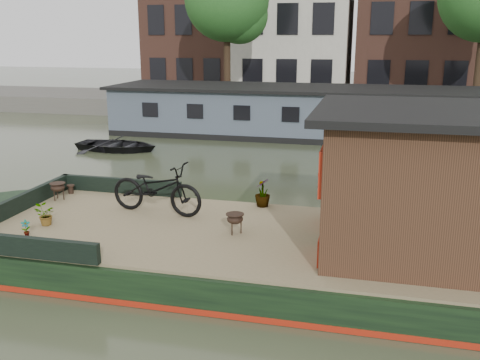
% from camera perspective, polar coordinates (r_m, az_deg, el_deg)
% --- Properties ---
extents(ground, '(120.00, 120.00, 0.00)m').
position_cam_1_polar(ground, '(10.07, 6.44, -9.65)').
color(ground, '#2D3521').
rests_on(ground, ground).
extents(houseboat_hull, '(14.01, 4.02, 0.60)m').
position_cam_1_polar(houseboat_hull, '(10.19, -1.03, -7.56)').
color(houseboat_hull, black).
rests_on(houseboat_hull, ground).
extents(houseboat_deck, '(11.80, 3.80, 0.05)m').
position_cam_1_polar(houseboat_deck, '(9.82, 6.54, -6.33)').
color(houseboat_deck, '#7E6D4D').
rests_on(houseboat_deck, houseboat_hull).
extents(bow_bulwark, '(3.00, 4.00, 0.35)m').
position_cam_1_polar(bow_bulwark, '(11.48, -19.42, -2.88)').
color(bow_bulwark, black).
rests_on(bow_bulwark, houseboat_deck).
extents(cabin, '(4.00, 3.50, 2.42)m').
position_cam_1_polar(cabin, '(9.44, 20.04, -0.05)').
color(cabin, black).
rests_on(cabin, houseboat_deck).
extents(bicycle, '(2.12, 0.98, 1.07)m').
position_cam_1_polar(bicycle, '(11.09, -8.90, -0.85)').
color(bicycle, black).
rests_on(bicycle, houseboat_deck).
extents(potted_plant_c, '(0.49, 0.47, 0.42)m').
position_cam_1_polar(potted_plant_c, '(11.00, -20.13, -3.54)').
color(potted_plant_c, '#9C342D').
rests_on(potted_plant_c, houseboat_deck).
extents(potted_plant_d, '(0.38, 0.38, 0.61)m').
position_cam_1_polar(potted_plant_d, '(11.46, 2.43, -1.36)').
color(potted_plant_d, '#A15C2B').
rests_on(potted_plant_d, houseboat_deck).
extents(potted_plant_e, '(0.20, 0.19, 0.32)m').
position_cam_1_polar(potted_plant_e, '(10.53, -21.88, -4.80)').
color(potted_plant_e, '#A76631').
rests_on(potted_plant_e, houseboat_deck).
extents(brazier_front, '(0.46, 0.46, 0.39)m').
position_cam_1_polar(brazier_front, '(9.92, -0.54, -4.67)').
color(brazier_front, black).
rests_on(brazier_front, houseboat_deck).
extents(brazier_rear, '(0.40, 0.40, 0.39)m').
position_cam_1_polar(brazier_rear, '(12.61, -18.83, -1.15)').
color(brazier_rear, black).
rests_on(brazier_rear, houseboat_deck).
extents(bollard_port, '(0.18, 0.18, 0.20)m').
position_cam_1_polar(bollard_port, '(13.06, -17.60, -0.94)').
color(bollard_port, black).
rests_on(bollard_port, houseboat_deck).
extents(dinghy, '(3.26, 2.39, 0.66)m').
position_cam_1_polar(dinghy, '(20.88, -12.97, 4.00)').
color(dinghy, black).
rests_on(dinghy, ground).
extents(far_houseboat, '(20.40, 4.40, 2.11)m').
position_cam_1_polar(far_houseboat, '(23.34, 11.05, 6.83)').
color(far_houseboat, '#424A58').
rests_on(far_houseboat, ground).
extents(quay, '(60.00, 6.00, 0.90)m').
position_cam_1_polar(quay, '(29.84, 11.67, 7.53)').
color(quay, '#47443F').
rests_on(quay, ground).
extents(tree_left, '(4.40, 4.40, 7.40)m').
position_cam_1_polar(tree_left, '(29.18, -1.09, 18.39)').
color(tree_left, '#332316').
rests_on(tree_left, quay).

